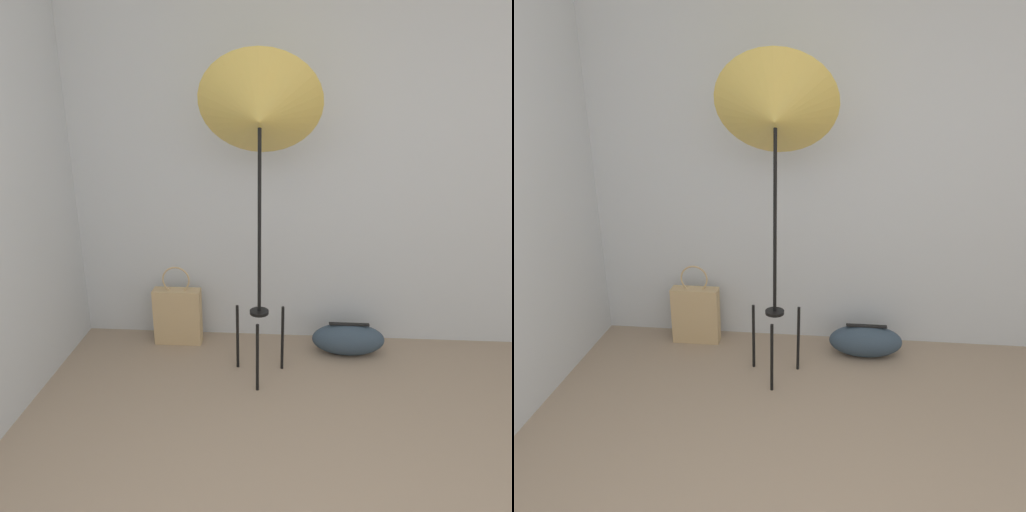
{
  "view_description": "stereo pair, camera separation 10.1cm",
  "coord_description": "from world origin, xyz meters",
  "views": [
    {
      "loc": [
        -0.06,
        -0.94,
        1.85
      ],
      "look_at": [
        -0.24,
        1.69,
        0.92
      ],
      "focal_mm": 35.0,
      "sensor_mm": 36.0,
      "label": 1
    },
    {
      "loc": [
        0.04,
        -0.93,
        1.85
      ],
      "look_at": [
        -0.24,
        1.69,
        0.92
      ],
      "focal_mm": 35.0,
      "sensor_mm": 36.0,
      "label": 2
    }
  ],
  "objects": [
    {
      "name": "photo_umbrella",
      "position": [
        -0.24,
        1.94,
        1.66
      ],
      "size": [
        0.72,
        0.54,
        2.02
      ],
      "color": "black",
      "rests_on": "ground_plane"
    },
    {
      "name": "wall_back",
      "position": [
        0.0,
        2.53,
        1.3
      ],
      "size": [
        8.0,
        0.05,
        2.6
      ],
      "color": "#B7BCC1",
      "rests_on": "ground_plane"
    },
    {
      "name": "duffel_bag",
      "position": [
        0.37,
        2.25,
        0.12
      ],
      "size": [
        0.51,
        0.23,
        0.24
      ],
      "color": "#2D3D4C",
      "rests_on": "ground_plane"
    },
    {
      "name": "tote_bag",
      "position": [
        -0.87,
        2.34,
        0.22
      ],
      "size": [
        0.34,
        0.11,
        0.6
      ],
      "color": "tan",
      "rests_on": "ground_plane"
    }
  ]
}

